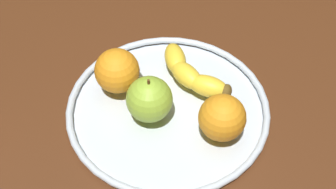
% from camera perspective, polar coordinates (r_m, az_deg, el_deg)
% --- Properties ---
extents(ground_plane, '(1.55, 1.55, 0.04)m').
position_cam_1_polar(ground_plane, '(0.90, 0.00, -2.82)').
color(ground_plane, '#492611').
extents(fruit_bowl, '(0.36, 0.36, 0.02)m').
position_cam_1_polar(fruit_bowl, '(0.87, 0.00, -1.65)').
color(fruit_bowl, silver).
rests_on(fruit_bowl, ground_plane).
extents(banana, '(0.17, 0.08, 0.04)m').
position_cam_1_polar(banana, '(0.89, 2.68, 2.38)').
color(banana, yellow).
rests_on(banana, fruit_bowl).
extents(apple, '(0.08, 0.08, 0.09)m').
position_cam_1_polar(apple, '(0.83, -2.16, -0.55)').
color(apple, '#94BD36').
rests_on(apple, fruit_bowl).
extents(orange_front_right, '(0.08, 0.08, 0.08)m').
position_cam_1_polar(orange_front_right, '(0.87, -5.87, 2.72)').
color(orange_front_right, orange).
rests_on(orange_front_right, fruit_bowl).
extents(orange_back_right, '(0.08, 0.08, 0.08)m').
position_cam_1_polar(orange_back_right, '(0.81, 6.24, -2.67)').
color(orange_back_right, orange).
rests_on(orange_back_right, fruit_bowl).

